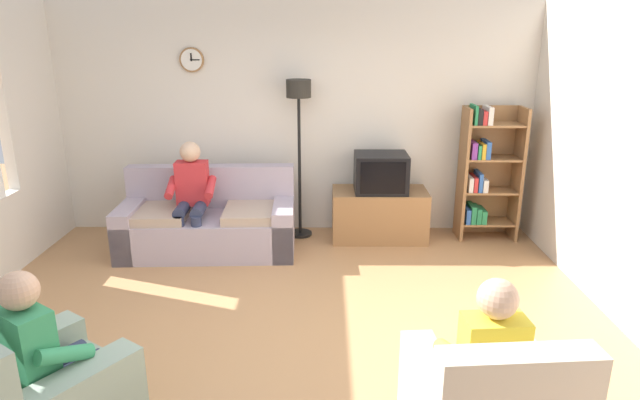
% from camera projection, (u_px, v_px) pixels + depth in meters
% --- Properties ---
extents(ground_plane, '(12.00, 12.00, 0.00)m').
position_uv_depth(ground_plane, '(281.00, 340.00, 4.32)').
color(ground_plane, '#B27F51').
extents(back_wall_assembly, '(6.20, 0.17, 2.70)m').
position_uv_depth(back_wall_assembly, '(296.00, 120.00, 6.46)').
color(back_wall_assembly, silver).
rests_on(back_wall_assembly, ground_plane).
extents(couch, '(1.93, 0.95, 0.90)m').
position_uv_depth(couch, '(209.00, 223.00, 6.03)').
color(couch, '#A899A8').
rests_on(couch, ground_plane).
extents(tv_stand, '(1.10, 0.56, 0.59)m').
position_uv_depth(tv_stand, '(379.00, 214.00, 6.37)').
color(tv_stand, olive).
rests_on(tv_stand, ground_plane).
extents(tv, '(0.60, 0.49, 0.44)m').
position_uv_depth(tv, '(381.00, 173.00, 6.20)').
color(tv, black).
rests_on(tv, tv_stand).
extents(bookshelf, '(0.68, 0.36, 1.58)m').
position_uv_depth(bookshelf, '(485.00, 172.00, 6.28)').
color(bookshelf, olive).
rests_on(bookshelf, ground_plane).
extents(floor_lamp, '(0.28, 0.28, 1.85)m').
position_uv_depth(floor_lamp, '(299.00, 115.00, 6.13)').
color(floor_lamp, black).
rests_on(floor_lamp, ground_plane).
extents(person_on_couch, '(0.52, 0.55, 1.24)m').
position_uv_depth(person_on_couch, '(191.00, 193.00, 5.81)').
color(person_on_couch, red).
rests_on(person_on_couch, ground_plane).
extents(person_in_left_armchair, '(0.61, 0.64, 1.12)m').
position_uv_depth(person_in_left_armchair, '(45.00, 348.00, 3.12)').
color(person_in_left_armchair, '#338C59').
rests_on(person_in_left_armchair, ground_plane).
extents(person_in_right_armchair, '(0.53, 0.56, 1.12)m').
position_uv_depth(person_in_right_armchair, '(485.00, 356.00, 3.05)').
color(person_in_right_armchair, yellow).
rests_on(person_in_right_armchair, ground_plane).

